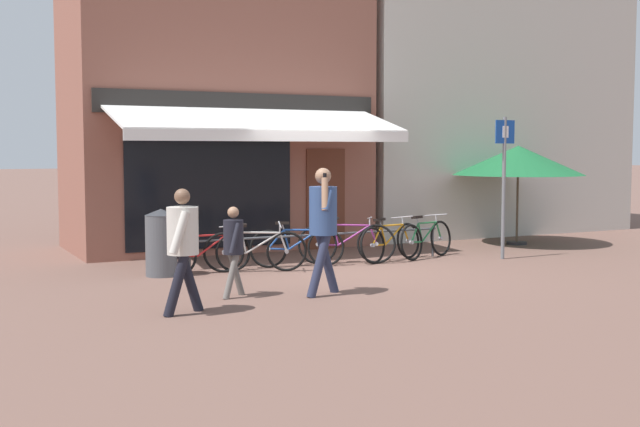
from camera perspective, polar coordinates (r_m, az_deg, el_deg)
ground_plane at (r=13.86m, az=1.92°, el=-4.09°), size 160.00×160.00×0.00m
shop_front at (r=17.48m, az=-7.35°, el=7.87°), size 6.18×4.74×6.22m
neighbour_building at (r=21.41m, az=10.52°, el=8.78°), size 7.59×4.00×7.38m
bike_rack_rail at (r=14.50m, az=0.03°, el=-1.74°), size 5.03×0.04×0.57m
bicycle_red at (r=13.63m, az=-8.12°, el=-2.77°), size 1.66×0.52×0.82m
bicycle_silver at (r=13.67m, az=-4.64°, el=-2.63°), size 1.70×0.79×0.86m
bicycle_blue at (r=14.26m, az=-1.65°, el=-2.36°), size 1.67×0.62×0.83m
bicycle_purple at (r=14.67m, az=1.92°, el=-2.09°), size 1.72×0.84×0.88m
bicycle_orange at (r=15.08m, az=5.04°, el=-1.99°), size 1.69×0.80×0.84m
bicycle_green at (r=15.55m, az=7.56°, el=-1.80°), size 1.61×0.80×0.85m
pedestrian_adult at (r=11.43m, az=0.22°, el=-0.27°), size 0.63×0.68×1.84m
pedestrian_child at (r=11.36m, az=-6.18°, el=-2.04°), size 0.43×0.51×1.30m
pedestrian_second_adult at (r=10.27m, az=-9.74°, el=-1.77°), size 0.60×0.60×1.61m
litter_bin at (r=13.47m, az=-11.22°, el=-2.03°), size 0.53×0.53×1.11m
parking_sign at (r=15.59m, az=12.95°, el=2.81°), size 0.44×0.07×2.70m
cafe_parasol at (r=18.09m, az=13.91°, el=3.68°), size 2.86×2.86×2.17m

